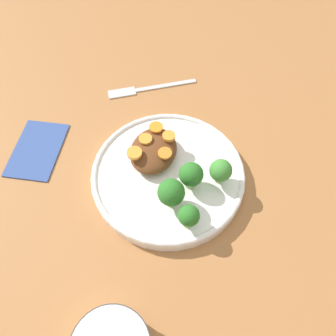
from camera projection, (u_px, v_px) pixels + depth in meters
ground_plane at (168, 179)px, 0.60m from camera, size 4.00×4.00×0.00m
plate at (168, 175)px, 0.59m from camera, size 0.27×0.27×0.03m
stew_mound at (153, 150)px, 0.59m from camera, size 0.10×0.08×0.03m
broccoli_floret_0 at (191, 175)px, 0.54m from camera, size 0.04×0.04×0.05m
broccoli_floret_1 at (171, 193)px, 0.52m from camera, size 0.04×0.04×0.06m
broccoli_floret_2 at (189, 216)px, 0.51m from camera, size 0.03×0.03×0.05m
broccoli_floret_3 at (221, 171)px, 0.55m from camera, size 0.04×0.04×0.05m
carrot_slice_0 at (156, 127)px, 0.59m from camera, size 0.03×0.03×0.00m
carrot_slice_1 at (165, 153)px, 0.56m from camera, size 0.02×0.02×0.00m
carrot_slice_2 at (134, 155)px, 0.56m from camera, size 0.03×0.03×0.01m
carrot_slice_3 at (146, 139)px, 0.58m from camera, size 0.02×0.02×0.00m
carrot_slice_4 at (169, 136)px, 0.58m from camera, size 0.02×0.02×0.01m
fork at (144, 89)px, 0.72m from camera, size 0.11×0.18×0.01m
napkin at (37, 149)px, 0.63m from camera, size 0.15×0.11×0.01m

